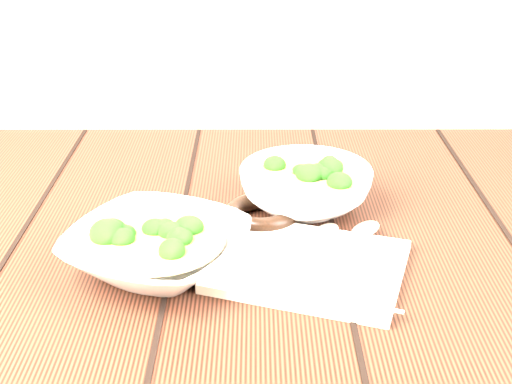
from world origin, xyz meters
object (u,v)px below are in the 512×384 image
object	(u,v)px
table	(196,319)
napkin	(309,266)
soup_bowl_back	(305,186)
soup_bowl_front	(157,248)
trivet	(262,214)

from	to	relation	value
table	napkin	bearing A→B (deg)	-27.26
table	soup_bowl_back	size ratio (longest dim) A/B	5.47
soup_bowl_front	soup_bowl_back	xyz separation A→B (m)	(0.18, 0.16, 0.00)
table	napkin	size ratio (longest dim) A/B	5.65
soup_bowl_front	soup_bowl_back	size ratio (longest dim) A/B	1.20
table	napkin	world-z (taller)	napkin
soup_bowl_front	trivet	xyz separation A→B (m)	(0.12, 0.12, -0.01)
table	soup_bowl_front	xyz separation A→B (m)	(-0.04, -0.07, 0.15)
trivet	napkin	size ratio (longest dim) A/B	0.46
soup_bowl_front	napkin	world-z (taller)	soup_bowl_front
trivet	napkin	xyz separation A→B (m)	(0.05, -0.12, -0.01)
table	soup_bowl_front	distance (m)	0.17
trivet	table	bearing A→B (deg)	-150.91
soup_bowl_back	napkin	xyz separation A→B (m)	(-0.01, -0.17, -0.03)
table	trivet	size ratio (longest dim) A/B	12.18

